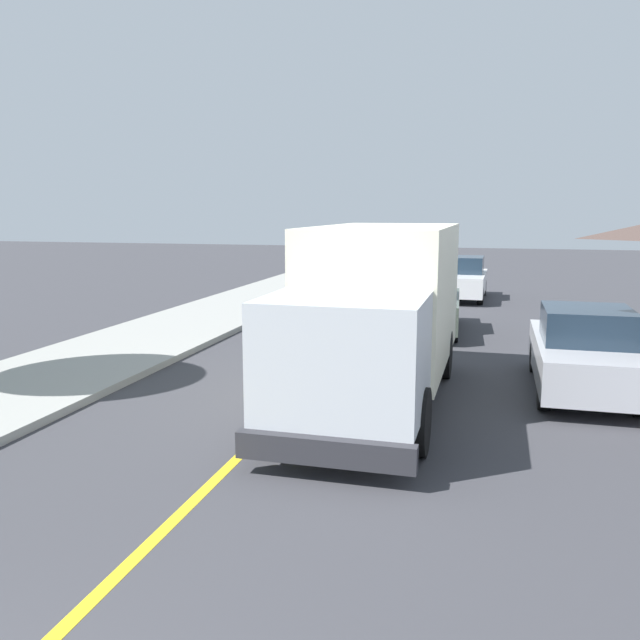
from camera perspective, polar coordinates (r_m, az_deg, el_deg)
centre_line_yellow at (r=12.68m, az=-1.39°, el=-6.40°), size 0.16×56.00×0.01m
box_truck at (r=11.91m, az=5.15°, el=1.20°), size 2.47×7.20×3.20m
parked_car_near at (r=19.15m, az=9.36°, el=1.37°), size 2.00×4.48×1.67m
parked_car_mid at (r=26.39m, az=12.29°, el=3.52°), size 1.91×4.44×1.67m
parked_van_across at (r=13.56m, az=22.09°, el=-2.63°), size 1.83×4.41×1.67m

